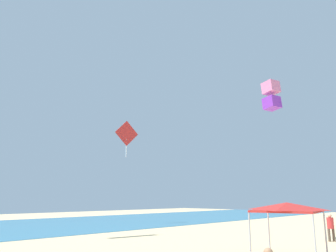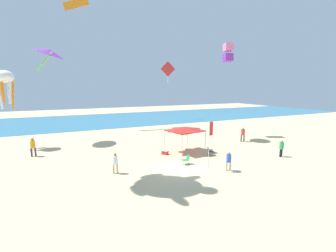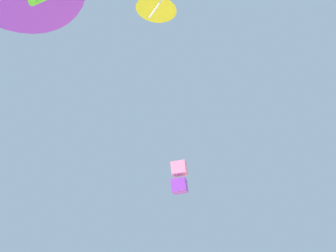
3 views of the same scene
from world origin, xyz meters
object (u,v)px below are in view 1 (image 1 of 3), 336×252
(canopy_tent, at_px, (287,207))
(kite_diamond_red, at_px, (127,135))
(person_watching_sky, at_px, (330,225))
(kite_box_pink, at_px, (271,95))

(canopy_tent, xyz_separation_m, kite_diamond_red, (8.86, 23.21, 7.77))
(person_watching_sky, bearing_deg, canopy_tent, 43.44)
(canopy_tent, relative_size, person_watching_sky, 1.99)
(person_watching_sky, xyz_separation_m, kite_box_pink, (0.28, 3.78, 10.08))
(person_watching_sky, relative_size, kite_diamond_red, 0.42)
(person_watching_sky, distance_m, kite_box_pink, 10.77)
(kite_box_pink, distance_m, kite_diamond_red, 18.45)
(canopy_tent, height_order, person_watching_sky, canopy_tent)
(canopy_tent, bearing_deg, person_watching_sky, 6.55)
(canopy_tent, bearing_deg, kite_diamond_red, 69.11)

